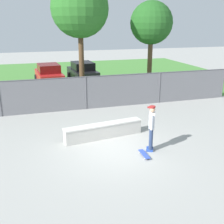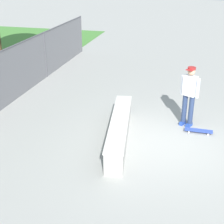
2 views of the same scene
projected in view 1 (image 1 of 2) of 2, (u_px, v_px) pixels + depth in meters
ground_plane at (116, 150)px, 11.03m from camera, size 80.00×80.00×0.00m
grass_strip at (64, 77)px, 25.61m from camera, size 30.59×20.00×0.02m
concrete_ledge at (104, 131)px, 12.13m from camera, size 3.58×0.98×0.65m
skateboarder at (151, 126)px, 10.69m from camera, size 0.40×0.55×1.84m
skateboard at (144, 154)px, 10.53m from camera, size 0.22×0.80×0.09m
chainlink_fence at (86, 92)px, 15.90m from camera, size 18.66×0.07×1.94m
tree_near_left at (80, 9)px, 16.41m from camera, size 3.46×3.46×7.36m
tree_near_right at (151, 23)px, 18.37m from camera, size 2.83×2.83×6.22m
car_red at (49, 74)px, 22.37m from camera, size 2.25×4.32×1.66m
car_black at (83, 72)px, 23.51m from camera, size 2.25×4.32×1.66m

